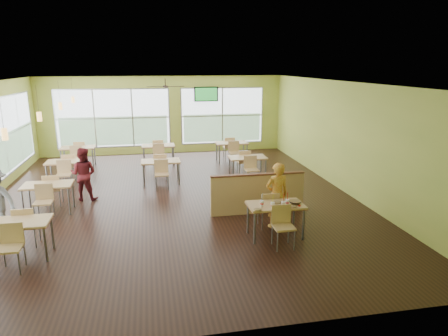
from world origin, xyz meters
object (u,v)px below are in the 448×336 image
Objects in this scene: man_plaid at (277,195)px; half_wall_divider at (258,193)px; main_table at (276,209)px; food_basket at (295,202)px.

half_wall_divider is at bearing -86.17° from man_plaid.
half_wall_divider is 1.56× the size of man_plaid.
main_table is at bearing 61.78° from man_plaid.
half_wall_divider is 1.57m from food_basket.
main_table is 0.57m from man_plaid.
food_basket is at bearing -74.09° from half_wall_divider.
half_wall_divider is at bearing 105.91° from food_basket.
food_basket is at bearing 104.55° from man_plaid.
man_plaid reaches higher than food_basket.
food_basket is at bearing -4.99° from main_table.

